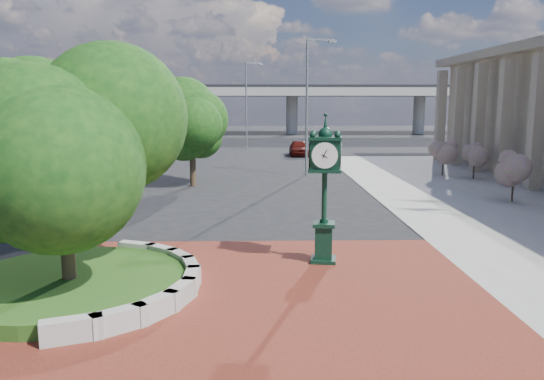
{
  "coord_description": "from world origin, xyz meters",
  "views": [
    {
      "loc": [
        0.03,
        -13.47,
        4.96
      ],
      "look_at": [
        0.36,
        1.5,
        2.47
      ],
      "focal_mm": 35.0,
      "sensor_mm": 36.0,
      "label": 1
    }
  ],
  "objects": [
    {
      "name": "shrub_mid",
      "position": [
        13.91,
        20.36,
        1.59
      ],
      "size": [
        1.2,
        1.2,
        2.2
      ],
      "color": "#38281C",
      "rests_on": "ground"
    },
    {
      "name": "overpass",
      "position": [
        -0.22,
        70.0,
        6.54
      ],
      "size": [
        90.0,
        12.0,
        7.5
      ],
      "color": "#9E9B93",
      "rests_on": "ground"
    },
    {
      "name": "tree_planter",
      "position": [
        -5.0,
        0.0,
        3.72
      ],
      "size": [
        5.2,
        5.2,
        6.33
      ],
      "color": "#38281C",
      "rests_on": "ground"
    },
    {
      "name": "planter_wall",
      "position": [
        -2.71,
        -0.0,
        0.27
      ],
      "size": [
        2.96,
        6.77,
        0.54
      ],
      "color": "#9E9B93",
      "rests_on": "ground"
    },
    {
      "name": "parked_car",
      "position": [
        3.65,
        36.17,
        0.73
      ],
      "size": [
        1.76,
        4.28,
        1.45
      ],
      "primitive_type": "imported",
      "rotation": [
        0.0,
        0.0,
        -0.01
      ],
      "color": "#4C100A",
      "rests_on": "ground"
    },
    {
      "name": "post_clock",
      "position": [
        1.99,
        2.49,
        2.51
      ],
      "size": [
        1.06,
        1.06,
        4.57
      ],
      "color": "black",
      "rests_on": "ground"
    },
    {
      "name": "ground",
      "position": [
        0.0,
        0.0,
        0.0
      ],
      "size": [
        200.0,
        200.0,
        0.0
      ],
      "primitive_type": "plane",
      "color": "black",
      "rests_on": "ground"
    },
    {
      "name": "plaza",
      "position": [
        0.0,
        -1.0,
        0.02
      ],
      "size": [
        12.0,
        12.0,
        0.04
      ],
      "primitive_type": "cube",
      "color": "maroon",
      "rests_on": "ground"
    },
    {
      "name": "shrub_near",
      "position": [
        12.63,
        12.34,
        1.59
      ],
      "size": [
        1.2,
        1.2,
        2.2
      ],
      "color": "#38281C",
      "rests_on": "ground"
    },
    {
      "name": "street_lamp_near",
      "position": [
        3.39,
        22.61,
        5.34
      ],
      "size": [
        2.04,
        0.45,
        9.11
      ],
      "color": "slate",
      "rests_on": "ground"
    },
    {
      "name": "grass_bed",
      "position": [
        -5.0,
        0.0,
        0.2
      ],
      "size": [
        6.1,
        6.1,
        0.4
      ],
      "primitive_type": "cylinder",
      "color": "#234A15",
      "rests_on": "ground"
    },
    {
      "name": "street_lamp_far",
      "position": [
        -1.23,
        42.96,
        5.32
      ],
      "size": [
        1.91,
        1.01,
        9.07
      ],
      "color": "slate",
      "rests_on": "ground"
    },
    {
      "name": "tree_street",
      "position": [
        -4.0,
        18.0,
        3.24
      ],
      "size": [
        4.4,
        4.4,
        5.45
      ],
      "color": "#38281C",
      "rests_on": "ground"
    },
    {
      "name": "shrub_far",
      "position": [
        12.42,
        21.98,
        1.59
      ],
      "size": [
        1.2,
        1.2,
        2.2
      ],
      "color": "#38281C",
      "rests_on": "ground"
    }
  ]
}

